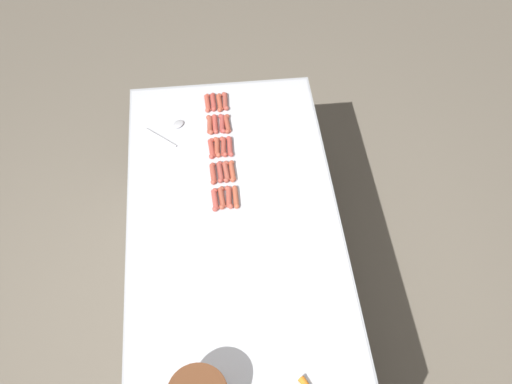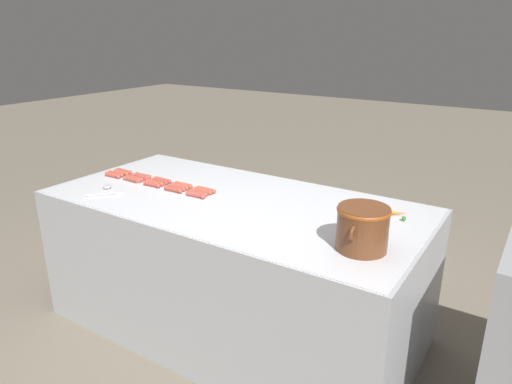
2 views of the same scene
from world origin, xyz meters
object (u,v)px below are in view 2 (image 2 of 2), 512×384
hot_dog_2 (163,180)px  hot_dog_17 (152,184)px  hot_dog_11 (135,178)px  hot_dog_18 (173,189)px  hot_dog_14 (198,193)px  carrot (393,213)px  serving_spoon (106,189)px  hot_dog_19 (195,195)px  hot_dog_4 (206,190)px  hot_dog_7 (159,181)px  hot_dog_5 (121,173)px  hot_dog_15 (113,175)px  hot_dog_1 (143,176)px  hot_dog_3 (184,185)px  hot_dog_0 (124,171)px  hot_dog_10 (116,174)px  bean_pot (363,226)px  hot_dog_12 (155,183)px  hot_dog_8 (180,186)px  hot_dog_16 (132,179)px  hot_dog_13 (176,188)px  hot_dog_6 (139,177)px  hot_dog_9 (202,191)px

hot_dog_2 → hot_dog_17: (0.10, 0.01, 0.00)m
hot_dog_11 → hot_dog_18: same height
hot_dog_14 → carrot: carrot is taller
hot_dog_14 → serving_spoon: hot_dog_14 is taller
hot_dog_2 → hot_dog_19: 0.37m
hot_dog_18 → carrot: 1.26m
hot_dog_4 → hot_dog_7: bearing=-84.0°
hot_dog_2 → hot_dog_5: size_ratio=1.00×
hot_dog_15 → serving_spoon: hot_dog_15 is taller
hot_dog_1 → hot_dog_18: bearing=74.1°
hot_dog_3 → hot_dog_19: (0.10, 0.18, 0.00)m
hot_dog_0 → hot_dog_2: bearing=89.9°
hot_dog_14 → serving_spoon: bearing=-65.5°
hot_dog_10 → hot_dog_17: size_ratio=1.00×
hot_dog_4 → hot_dog_10: (0.07, -0.70, 0.00)m
hot_dog_18 → bean_pot: bean_pot is taller
hot_dog_12 → hot_dog_1: bearing=-111.8°
hot_dog_7 → hot_dog_8: size_ratio=1.00×
hot_dog_18 → hot_dog_16: bearing=-90.6°
hot_dog_13 → bean_pot: 1.24m
hot_dog_13 → hot_dog_2: bearing=-110.1°
hot_dog_12 → bean_pot: size_ratio=0.50×
hot_dog_4 → hot_dog_12: size_ratio=1.00×
hot_dog_11 → hot_dog_10: bearing=-90.1°
hot_dog_12 → hot_dog_6: bearing=-102.7°
serving_spoon → hot_dog_8: bearing=127.9°
hot_dog_2 → hot_dog_11: same height
hot_dog_6 → hot_dog_15: bearing=-67.7°
hot_dog_9 → hot_dog_15: same height
hot_dog_14 → hot_dog_16: same height
hot_dog_5 → hot_dog_11: same height
hot_dog_13 → hot_dog_14: 0.17m
hot_dog_6 → hot_dog_10: (0.04, -0.18, 0.00)m
hot_dog_0 → hot_dog_12: same height
hot_dog_17 → hot_dog_18: bearing=89.2°
hot_dog_0 → hot_dog_14: (0.07, 0.70, 0.00)m
hot_dog_4 → hot_dog_15: bearing=-81.6°
bean_pot → hot_dog_12: bearing=-96.4°
hot_dog_16 → hot_dog_14: bearing=93.3°
hot_dog_5 → hot_dog_14: 0.69m
hot_dog_7 → hot_dog_6: bearing=-91.3°
hot_dog_6 → hot_dog_17: same height
hot_dog_19 → hot_dog_12: bearing=-95.4°
hot_dog_2 → hot_dog_5: (0.03, -0.34, 0.00)m
hot_dog_16 → carrot: size_ratio=0.86×
hot_dog_2 → hot_dog_16: same height
hot_dog_7 → hot_dog_17: (0.06, 0.01, 0.00)m
hot_dog_0 → hot_dog_18: (0.10, 0.53, 0.00)m
hot_dog_7 → hot_dog_9: same height
hot_dog_0 → hot_dog_17: bearing=74.5°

